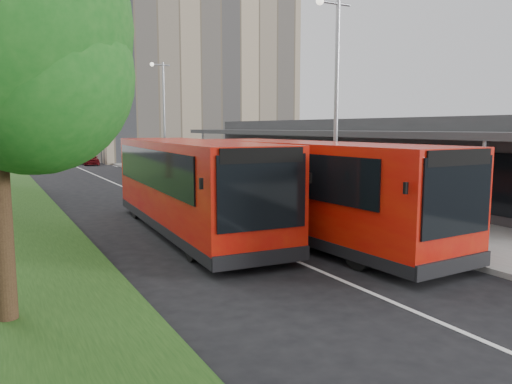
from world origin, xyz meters
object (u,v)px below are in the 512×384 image
Objects in this scene: litter_bin at (260,187)px; car_far at (56,156)px; lamp_post_near at (335,96)px; bus_main at (310,190)px; bollard at (203,174)px; lamp_post_far at (163,111)px; car_near at (89,159)px; bus_second at (191,186)px.

litter_bin is 35.13m from car_far.
lamp_post_near reaches higher than bus_main.
bus_main reaches higher than bollard.
lamp_post_near is at bearing 35.10° from bus_main.
bollard is 0.25× the size of car_far.
car_far is (-4.77, 21.79, -4.15)m from lamp_post_far.
bollard is at bearing -77.72° from lamp_post_far.
car_near is 7.23m from car_far.
bollard is at bearing 88.29° from litter_bin.
car_far is at bearing 96.52° from lamp_post_near.
bus_second reaches higher than bollard.
bus_main reaches higher than car_far.
bollard is at bearing -79.03° from car_near.
car_near is at bearing 99.88° from lamp_post_far.
bus_second is at bearing -93.96° from car_near.
lamp_post_far is at bearing 93.62° from litter_bin.
litter_bin reaches higher than bollard.
car_far is (0.47, 40.88, -1.03)m from bus_second.
litter_bin is (6.06, 6.20, -1.00)m from bus_second.
lamp_post_far is 0.72× the size of bus_main.
lamp_post_far is 20.04m from bus_second.
lamp_post_near is 8.26m from litter_bin.
litter_bin is 8.04m from bollard.
car_near is at bearing 100.47° from bollard.
lamp_post_near is 42.27m from car_far.
lamp_post_far is 2.31× the size of car_far.
car_far is at bearing 102.36° from lamp_post_far.
car_far is at bearing 108.05° from car_near.
lamp_post_far is 15.67m from car_near.
bus_second is 12.48× the size of litter_bin.
lamp_post_near is at bearing -94.95° from car_far.
lamp_post_far is at bearing 77.68° from bus_second.
bus_main is (-2.25, -21.76, -3.12)m from lamp_post_far.
bollard is (6.30, 14.23, -1.02)m from bus_second.
lamp_post_near is at bearing -93.99° from bollard.
bus_main is at bearing -141.90° from lamp_post_near.
bus_second is at bearing -105.38° from lamp_post_far.
bus_main is 12.42× the size of litter_bin.
bollard is 20.09m from car_near.
car_near reaches higher than car_far.
car_near reaches higher than litter_bin.
bus_second is at bearing -113.90° from bollard.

